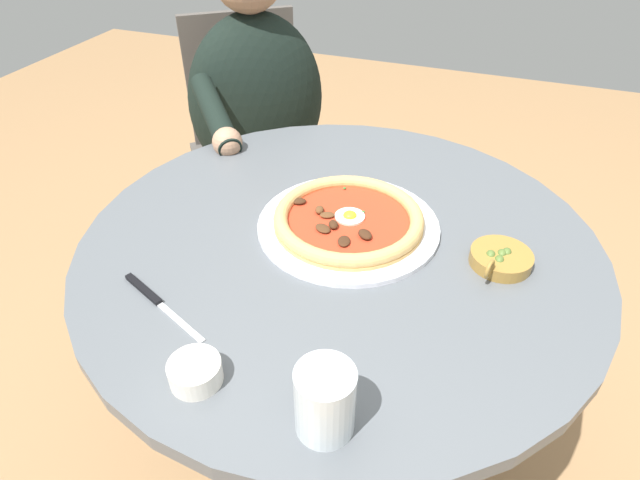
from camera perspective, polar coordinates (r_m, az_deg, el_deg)
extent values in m
cube|color=#9E754C|center=(1.53, 1.45, -22.13)|extent=(6.00, 6.00, 0.02)
cylinder|color=#565B60|center=(0.98, 2.10, -0.38)|extent=(0.95, 0.95, 0.03)
cylinder|color=#4E5257|center=(1.23, 1.73, -13.45)|extent=(0.11, 0.11, 0.68)
cylinder|color=#4E5257|center=(1.51, 1.46, -21.75)|extent=(0.46, 0.46, 0.02)
cylinder|color=white|center=(0.99, 3.06, 1.60)|extent=(0.34, 0.34, 0.01)
cylinder|color=tan|center=(0.99, 3.07, 1.97)|extent=(0.28, 0.28, 0.01)
torus|color=tan|center=(0.98, 3.09, 2.45)|extent=(0.28, 0.28, 0.03)
cylinder|color=red|center=(0.98, 3.08, 2.21)|extent=(0.26, 0.26, 0.00)
cylinder|color=white|center=(0.99, 3.23, 2.55)|extent=(0.06, 0.06, 0.00)
ellipsoid|color=yellow|center=(0.98, 3.24, 2.65)|extent=(0.03, 0.03, 0.02)
ellipsoid|color=#3D2314|center=(1.02, -2.25, 4.19)|extent=(0.03, 0.03, 0.01)
ellipsoid|color=brown|center=(0.99, -0.06, 3.29)|extent=(0.03, 0.02, 0.01)
ellipsoid|color=#4C2D19|center=(0.95, 0.30, 1.27)|extent=(0.04, 0.04, 0.01)
ellipsoid|color=#3D2314|center=(0.95, 1.36, 1.51)|extent=(0.03, 0.03, 0.01)
ellipsoid|color=brown|center=(0.98, 0.79, 2.72)|extent=(0.03, 0.03, 0.01)
ellipsoid|color=#3D2314|center=(0.94, 4.88, 0.62)|extent=(0.04, 0.04, 0.01)
ellipsoid|color=#3D2314|center=(0.92, 2.60, -0.12)|extent=(0.04, 0.03, 0.01)
ellipsoid|color=#2D6B28|center=(1.00, 4.68, 3.04)|extent=(0.01, 0.01, 0.00)
ellipsoid|color=#2D6B28|center=(0.98, 2.55, 2.46)|extent=(0.01, 0.01, 0.00)
ellipsoid|color=#2D6B28|center=(1.07, 2.66, 5.62)|extent=(0.01, 0.01, 0.00)
cylinder|color=silver|center=(0.66, 0.54, -16.93)|extent=(0.07, 0.07, 0.10)
cylinder|color=silver|center=(0.69, 0.52, -18.71)|extent=(0.07, 0.07, 0.03)
cube|color=silver|center=(0.83, -14.79, -8.58)|extent=(0.05, 0.11, 0.00)
cube|color=black|center=(0.90, -18.48, -5.04)|extent=(0.05, 0.09, 0.01)
cylinder|color=white|center=(0.75, -13.28, -13.68)|extent=(0.07, 0.07, 0.03)
cylinder|color=olive|center=(0.74, -13.38, -13.27)|extent=(0.06, 0.06, 0.01)
cylinder|color=olive|center=(0.95, 18.90, -1.89)|extent=(0.10, 0.10, 0.02)
torus|color=olive|center=(0.90, 17.80, -3.00)|extent=(0.03, 0.01, 0.03)
ellipsoid|color=#516B2D|center=(0.95, 19.00, -1.42)|extent=(0.02, 0.02, 0.02)
ellipsoid|color=#516B2D|center=(0.93, 18.74, -2.07)|extent=(0.02, 0.02, 0.02)
ellipsoid|color=#516B2D|center=(0.96, 19.47, -1.28)|extent=(0.02, 0.02, 0.02)
ellipsoid|color=#516B2D|center=(0.94, 17.90, -1.53)|extent=(0.02, 0.02, 0.02)
cube|color=#282833|center=(1.82, -5.73, 0.67)|extent=(0.43, 0.44, 0.45)
ellipsoid|color=black|center=(1.58, -6.82, 14.57)|extent=(0.41, 0.44, 0.50)
cylinder|color=black|center=(1.34, -11.25, 13.16)|extent=(0.23, 0.22, 0.12)
sphere|color=tan|center=(1.26, -9.95, 10.34)|extent=(0.07, 0.07, 0.07)
cube|color=#504A45|center=(1.72, -6.62, 8.16)|extent=(0.55, 0.55, 0.02)
cube|color=#504A45|center=(1.80, -8.46, 16.88)|extent=(0.23, 0.29, 0.41)
cylinder|color=#4C4742|center=(1.70, -10.51, -2.68)|extent=(0.02, 0.02, 0.46)
cylinder|color=#4C4742|center=(1.75, 0.76, -0.46)|extent=(0.02, 0.02, 0.46)
cylinder|color=#4C4742|center=(1.98, -12.17, 3.58)|extent=(0.02, 0.02, 0.46)
cylinder|color=#4C4742|center=(2.02, -2.39, 5.35)|extent=(0.02, 0.02, 0.46)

